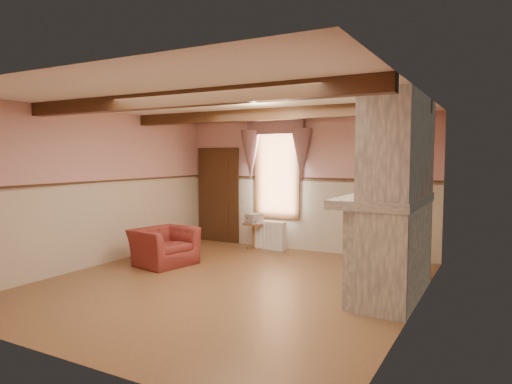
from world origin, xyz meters
The scene contains 26 objects.
floor centered at (0.00, 0.00, 0.00)m, with size 5.50×6.00×0.01m, color brown.
ceiling centered at (0.00, 0.00, 2.80)m, with size 5.50×6.00×0.01m, color silver.
wall_back centered at (0.00, 3.00, 1.40)m, with size 5.50×0.02×2.80m, color tan.
wall_front centered at (0.00, -3.00, 1.40)m, with size 5.50×0.02×2.80m, color tan.
wall_left centered at (-2.75, 0.00, 1.40)m, with size 0.02×6.00×2.80m, color tan.
wall_right centered at (2.75, 0.00, 1.40)m, with size 0.02×6.00×2.80m, color tan.
wainscot centered at (0.00, 0.00, 0.75)m, with size 5.50×6.00×1.50m, color #C1B49B, non-canonical shape.
chair_rail centered at (0.00, 0.00, 1.50)m, with size 5.50×6.00×0.08m, color black, non-canonical shape.
firebox centered at (2.00, 0.60, 0.45)m, with size 0.20×0.95×0.90m, color black.
armchair centered at (-1.70, 0.52, 0.34)m, with size 1.03×0.90×0.67m, color maroon.
side_table centered at (-0.98, 2.62, 0.28)m, with size 0.49×0.49×0.55m, color brown.
book_stack centered at (-0.98, 2.63, 0.65)m, with size 0.26×0.32×0.20m, color #B7AD8C.
radiator centered at (-0.63, 2.70, 0.30)m, with size 0.70×0.18×0.60m, color silver.
bowl centered at (2.24, 0.40, 1.47)m, with size 0.38×0.38×0.09m, color brown.
mantel_clock centered at (2.24, 1.40, 1.52)m, with size 0.14×0.24×0.20m, color black.
oil_lamp centered at (2.24, 0.82, 1.56)m, with size 0.11×0.11×0.28m, color #D4843B.
candle_red centered at (2.24, 0.24, 1.50)m, with size 0.06×0.06×0.16m, color #A12713.
jar_yellow centered at (2.24, 0.02, 1.48)m, with size 0.06×0.06×0.12m, color yellow.
fireplace centered at (2.42, 0.60, 1.40)m, with size 0.85×2.00×2.80m, color gray.
mantel centered at (2.24, 0.60, 1.36)m, with size 1.05×2.05×0.12m, color gray.
overmantel_mirror centered at (2.06, 0.60, 1.97)m, with size 0.06×1.44×1.04m, color silver.
door centered at (-2.10, 2.94, 1.05)m, with size 1.10×0.10×2.10m, color black.
window centered at (-0.60, 2.97, 1.65)m, with size 1.06×0.08×2.02m, color white.
window_drapes centered at (-0.60, 2.88, 2.25)m, with size 1.30×0.14×1.40m, color gray.
ceiling_beam_front centered at (0.00, -1.20, 2.70)m, with size 5.50×0.18×0.20m, color black.
ceiling_beam_back centered at (0.00, 1.20, 2.70)m, with size 5.50×0.18×0.20m, color black.
Camera 1 is at (3.72, -5.87, 1.97)m, focal length 32.00 mm.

